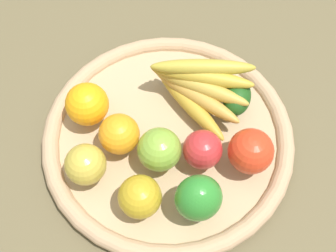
{
  "coord_description": "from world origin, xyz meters",
  "views": [
    {
      "loc": [
        0.02,
        0.38,
        0.72
      ],
      "look_at": [
        0.0,
        0.0,
        0.06
      ],
      "focal_mm": 46.09,
      "sensor_mm": 36.0,
      "label": 1
    }
  ],
  "objects_px": {
    "banana_bunch": "(198,86)",
    "apple_2": "(86,165)",
    "apple_0": "(251,151)",
    "orange_0": "(87,104)",
    "apple_3": "(203,150)",
    "apple_4": "(159,150)",
    "avocado": "(237,97)",
    "apple_1": "(140,197)",
    "bell_pepper": "(198,198)",
    "orange_1": "(119,134)"
  },
  "relations": [
    {
      "from": "orange_0",
      "to": "apple_3",
      "type": "xyz_separation_m",
      "value": [
        -0.2,
        0.1,
        -0.01
      ]
    },
    {
      "from": "apple_4",
      "to": "avocado",
      "type": "distance_m",
      "value": 0.18
    },
    {
      "from": "apple_0",
      "to": "orange_0",
      "type": "distance_m",
      "value": 0.3
    },
    {
      "from": "apple_2",
      "to": "apple_1",
      "type": "distance_m",
      "value": 0.11
    },
    {
      "from": "orange_0",
      "to": "avocado",
      "type": "bearing_deg",
      "value": -178.12
    },
    {
      "from": "apple_3",
      "to": "apple_1",
      "type": "relative_size",
      "value": 0.95
    },
    {
      "from": "bell_pepper",
      "to": "avocado",
      "type": "bearing_deg",
      "value": -126.91
    },
    {
      "from": "avocado",
      "to": "orange_0",
      "type": "bearing_deg",
      "value": 1.88
    },
    {
      "from": "orange_1",
      "to": "orange_0",
      "type": "bearing_deg",
      "value": -47.65
    },
    {
      "from": "apple_1",
      "to": "apple_0",
      "type": "bearing_deg",
      "value": -159.99
    },
    {
      "from": "banana_bunch",
      "to": "apple_1",
      "type": "bearing_deg",
      "value": 61.3
    },
    {
      "from": "orange_0",
      "to": "orange_1",
      "type": "height_order",
      "value": "orange_0"
    },
    {
      "from": "apple_1",
      "to": "apple_4",
      "type": "bearing_deg",
      "value": -113.46
    },
    {
      "from": "banana_bunch",
      "to": "bell_pepper",
      "type": "distance_m",
      "value": 0.21
    },
    {
      "from": "apple_2",
      "to": "bell_pepper",
      "type": "height_order",
      "value": "bell_pepper"
    },
    {
      "from": "apple_4",
      "to": "bell_pepper",
      "type": "height_order",
      "value": "bell_pepper"
    },
    {
      "from": "banana_bunch",
      "to": "apple_1",
      "type": "relative_size",
      "value": 2.71
    },
    {
      "from": "apple_4",
      "to": "banana_bunch",
      "type": "bearing_deg",
      "value": -121.89
    },
    {
      "from": "apple_2",
      "to": "apple_3",
      "type": "distance_m",
      "value": 0.2
    },
    {
      "from": "apple_0",
      "to": "apple_4",
      "type": "distance_m",
      "value": 0.15
    },
    {
      "from": "banana_bunch",
      "to": "bell_pepper",
      "type": "height_order",
      "value": "bell_pepper"
    },
    {
      "from": "apple_0",
      "to": "bell_pepper",
      "type": "xyz_separation_m",
      "value": [
        0.09,
        0.08,
        0.01
      ]
    },
    {
      "from": "bell_pepper",
      "to": "apple_1",
      "type": "relative_size",
      "value": 1.24
    },
    {
      "from": "apple_4",
      "to": "banana_bunch",
      "type": "xyz_separation_m",
      "value": [
        -0.08,
        -0.12,
        0.0
      ]
    },
    {
      "from": "apple_0",
      "to": "orange_1",
      "type": "height_order",
      "value": "apple_0"
    },
    {
      "from": "bell_pepper",
      "to": "orange_0",
      "type": "bearing_deg",
      "value": -58.39
    },
    {
      "from": "banana_bunch",
      "to": "avocado",
      "type": "distance_m",
      "value": 0.07
    },
    {
      "from": "orange_0",
      "to": "apple_3",
      "type": "height_order",
      "value": "orange_0"
    },
    {
      "from": "apple_3",
      "to": "orange_1",
      "type": "height_order",
      "value": "orange_1"
    },
    {
      "from": "bell_pepper",
      "to": "avocado",
      "type": "distance_m",
      "value": 0.22
    },
    {
      "from": "bell_pepper",
      "to": "orange_1",
      "type": "relative_size",
      "value": 1.23
    },
    {
      "from": "apple_3",
      "to": "avocado",
      "type": "bearing_deg",
      "value": -124.49
    },
    {
      "from": "apple_0",
      "to": "apple_2",
      "type": "xyz_separation_m",
      "value": [
        0.27,
        0.01,
        -0.0
      ]
    },
    {
      "from": "apple_3",
      "to": "bell_pepper",
      "type": "relative_size",
      "value": 0.77
    },
    {
      "from": "apple_3",
      "to": "avocado",
      "type": "xyz_separation_m",
      "value": [
        -0.07,
        -0.11,
        -0.01
      ]
    },
    {
      "from": "apple_4",
      "to": "apple_2",
      "type": "height_order",
      "value": "apple_4"
    },
    {
      "from": "apple_2",
      "to": "avocado",
      "type": "distance_m",
      "value": 0.3
    },
    {
      "from": "banana_bunch",
      "to": "apple_2",
      "type": "relative_size",
      "value": 2.75
    },
    {
      "from": "orange_0",
      "to": "apple_2",
      "type": "xyz_separation_m",
      "value": [
        -0.0,
        0.12,
        -0.0
      ]
    },
    {
      "from": "apple_2",
      "to": "apple_1",
      "type": "xyz_separation_m",
      "value": [
        -0.09,
        0.06,
        0.0
      ]
    },
    {
      "from": "apple_3",
      "to": "orange_1",
      "type": "distance_m",
      "value": 0.14
    },
    {
      "from": "apple_1",
      "to": "avocado",
      "type": "xyz_separation_m",
      "value": [
        -0.18,
        -0.19,
        -0.01
      ]
    },
    {
      "from": "apple_4",
      "to": "orange_0",
      "type": "height_order",
      "value": "orange_0"
    },
    {
      "from": "avocado",
      "to": "orange_1",
      "type": "xyz_separation_m",
      "value": [
        0.21,
        0.07,
        0.01
      ]
    },
    {
      "from": "apple_0",
      "to": "apple_3",
      "type": "relative_size",
      "value": 1.15
    },
    {
      "from": "apple_0",
      "to": "apple_3",
      "type": "distance_m",
      "value": 0.08
    },
    {
      "from": "apple_0",
      "to": "apple_2",
      "type": "distance_m",
      "value": 0.27
    },
    {
      "from": "orange_0",
      "to": "orange_1",
      "type": "bearing_deg",
      "value": 132.35
    },
    {
      "from": "orange_0",
      "to": "bell_pepper",
      "type": "bearing_deg",
      "value": 133.92
    },
    {
      "from": "apple_0",
      "to": "banana_bunch",
      "type": "xyz_separation_m",
      "value": [
        0.08,
        -0.13,
        0.0
      ]
    }
  ]
}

